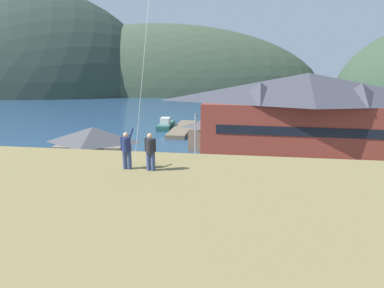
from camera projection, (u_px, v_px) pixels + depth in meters
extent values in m
plane|color=#66604C|center=(183.00, 216.00, 23.37)|extent=(600.00, 600.00, 0.00)
cube|color=gray|center=(192.00, 191.00, 28.17)|extent=(40.00, 20.00, 0.10)
cube|color=navy|center=(222.00, 112.00, 81.09)|extent=(360.00, 84.00, 0.03)
ellipsoid|color=#2D3D33|center=(28.00, 93.00, 148.68)|extent=(128.85, 73.56, 94.63)
ellipsoid|color=#3D4C38|center=(153.00, 94.00, 143.89)|extent=(149.97, 47.30, 61.50)
cube|color=brown|center=(304.00, 128.00, 40.44)|extent=(26.50, 9.54, 6.63)
cube|color=black|center=(310.00, 132.00, 36.30)|extent=(22.22, 1.03, 1.10)
pyramid|color=#3D3D47|center=(307.00, 88.00, 39.22)|extent=(28.10, 10.45, 3.79)
pyramid|color=#3D3D47|center=(260.00, 93.00, 39.00)|extent=(4.83, 4.83, 2.66)
pyramid|color=#3D3D47|center=(361.00, 94.00, 36.87)|extent=(4.83, 4.83, 2.66)
cube|color=#756B5B|center=(95.00, 160.00, 31.17)|extent=(6.82, 4.91, 3.77)
pyramid|color=#47474C|center=(93.00, 135.00, 30.55)|extent=(7.38, 5.39, 1.54)
cube|color=black|center=(87.00, 173.00, 29.14)|extent=(1.10, 0.15, 2.64)
cube|color=#756B5B|center=(209.00, 138.00, 42.93)|extent=(5.33, 3.91, 3.03)
pyramid|color=#47474C|center=(209.00, 123.00, 42.42)|extent=(5.75, 4.30, 1.34)
cube|color=black|center=(207.00, 145.00, 41.17)|extent=(1.10, 0.08, 2.12)
cube|color=#70604C|center=(183.00, 129.00, 56.07)|extent=(3.20, 15.27, 0.70)
cube|color=#23564C|center=(166.00, 126.00, 58.14)|extent=(2.66, 7.41, 0.90)
cube|color=#33665B|center=(166.00, 123.00, 58.02)|extent=(2.58, 7.19, 0.16)
cube|color=silver|center=(165.00, 121.00, 57.34)|extent=(1.73, 2.26, 1.10)
cylinder|color=black|center=(13.00, 194.00, 26.48)|extent=(0.66, 0.27, 0.64)
cube|color=#236633|center=(369.00, 220.00, 21.10)|extent=(4.35, 2.18, 0.80)
cube|color=#1E562B|center=(372.00, 210.00, 20.92)|extent=(2.24, 1.79, 0.70)
cube|color=black|center=(372.00, 210.00, 20.92)|extent=(2.29, 1.82, 0.32)
cylinder|color=black|center=(342.00, 218.00, 22.15)|extent=(0.66, 0.28, 0.64)
cylinder|color=black|center=(354.00, 231.00, 20.37)|extent=(0.66, 0.28, 0.64)
cylinder|color=black|center=(381.00, 219.00, 22.02)|extent=(0.66, 0.28, 0.64)
cube|color=silver|center=(275.00, 216.00, 21.57)|extent=(4.35, 2.17, 0.80)
cube|color=beige|center=(278.00, 207.00, 21.36)|extent=(2.24, 1.78, 0.70)
cube|color=black|center=(278.00, 207.00, 21.37)|extent=(2.28, 1.82, 0.32)
cylinder|color=black|center=(255.00, 214.00, 22.84)|extent=(0.66, 0.28, 0.64)
cylinder|color=black|center=(254.00, 226.00, 21.11)|extent=(0.66, 0.28, 0.64)
cylinder|color=black|center=(294.00, 218.00, 22.23)|extent=(0.66, 0.28, 0.64)
cylinder|color=black|center=(296.00, 230.00, 20.49)|extent=(0.66, 0.28, 0.64)
cube|color=navy|center=(56.00, 190.00, 26.24)|extent=(4.28, 1.99, 0.80)
cube|color=navy|center=(54.00, 182.00, 26.09)|extent=(2.17, 1.70, 0.70)
cube|color=black|center=(54.00, 182.00, 26.10)|extent=(2.22, 1.73, 0.32)
cylinder|color=black|center=(65.00, 200.00, 25.21)|extent=(0.65, 0.25, 0.64)
cylinder|color=black|center=(77.00, 192.00, 26.96)|extent=(0.65, 0.25, 0.64)
cylinder|color=black|center=(35.00, 198.00, 25.71)|extent=(0.65, 0.25, 0.64)
cylinder|color=black|center=(49.00, 190.00, 27.46)|extent=(0.65, 0.25, 0.64)
cube|color=#236633|center=(174.00, 176.00, 29.72)|extent=(4.32, 2.10, 0.80)
cube|color=#1E562B|center=(172.00, 169.00, 29.56)|extent=(2.21, 1.75, 0.70)
cube|color=black|center=(172.00, 169.00, 29.57)|extent=(2.26, 1.79, 0.32)
cylinder|color=black|center=(187.00, 184.00, 28.83)|extent=(0.65, 0.27, 0.64)
cylinder|color=black|center=(189.00, 177.00, 30.61)|extent=(0.65, 0.27, 0.64)
cylinder|color=black|center=(158.00, 183.00, 29.02)|extent=(0.65, 0.27, 0.64)
cylinder|color=black|center=(162.00, 177.00, 30.80)|extent=(0.65, 0.27, 0.64)
cube|color=silver|center=(33.00, 170.00, 31.42)|extent=(4.23, 1.87, 0.80)
cube|color=beige|center=(33.00, 163.00, 31.22)|extent=(2.12, 1.63, 0.70)
cube|color=black|center=(33.00, 164.00, 31.23)|extent=(2.17, 1.67, 0.32)
cylinder|color=black|center=(27.00, 171.00, 32.61)|extent=(0.64, 0.23, 0.64)
cylinder|color=black|center=(15.00, 176.00, 30.85)|extent=(0.64, 0.23, 0.64)
cylinder|color=black|center=(51.00, 172.00, 32.18)|extent=(0.64, 0.23, 0.64)
cylinder|color=black|center=(40.00, 178.00, 30.42)|extent=(0.64, 0.23, 0.64)
cube|color=silver|center=(120.00, 197.00, 24.84)|extent=(4.35, 2.19, 0.80)
cube|color=beige|center=(118.00, 188.00, 24.70)|extent=(2.24, 1.79, 0.70)
cube|color=black|center=(118.00, 189.00, 24.70)|extent=(2.29, 1.83, 0.32)
cylinder|color=black|center=(131.00, 208.00, 23.75)|extent=(0.66, 0.28, 0.64)
cylinder|color=black|center=(141.00, 199.00, 25.48)|extent=(0.66, 0.28, 0.64)
cylinder|color=black|center=(99.00, 205.00, 24.38)|extent=(0.66, 0.28, 0.64)
cylinder|color=black|center=(111.00, 196.00, 26.11)|extent=(0.66, 0.28, 0.64)
cube|color=slate|center=(272.00, 180.00, 28.61)|extent=(4.35, 2.19, 0.80)
cube|color=#5B5B5F|center=(271.00, 173.00, 28.47)|extent=(2.24, 1.79, 0.70)
cube|color=black|center=(271.00, 173.00, 28.48)|extent=(2.29, 1.83, 0.32)
cylinder|color=black|center=(288.00, 189.00, 27.53)|extent=(0.66, 0.28, 0.64)
cylinder|color=black|center=(287.00, 182.00, 29.26)|extent=(0.66, 0.28, 0.64)
cylinder|color=black|center=(257.00, 187.00, 28.15)|extent=(0.66, 0.28, 0.64)
cylinder|color=black|center=(257.00, 180.00, 29.89)|extent=(0.66, 0.28, 0.64)
cube|color=black|center=(198.00, 210.00, 22.49)|extent=(4.30, 2.04, 0.80)
cube|color=black|center=(200.00, 201.00, 22.29)|extent=(2.19, 1.72, 0.70)
cube|color=black|center=(200.00, 201.00, 22.30)|extent=(2.23, 1.75, 0.32)
cylinder|color=black|center=(182.00, 208.00, 23.73)|extent=(0.65, 0.26, 0.64)
cylinder|color=black|center=(176.00, 219.00, 21.98)|extent=(0.65, 0.26, 0.64)
cylinder|color=black|center=(218.00, 212.00, 23.20)|extent=(0.65, 0.26, 0.64)
cylinder|color=black|center=(214.00, 223.00, 21.45)|extent=(0.65, 0.26, 0.64)
cylinder|color=#ADADB2|center=(195.00, 143.00, 32.78)|extent=(0.16, 0.16, 6.19)
cube|color=#4C4C51|center=(196.00, 115.00, 32.42)|extent=(0.24, 0.70, 0.20)
cylinder|color=#384770|center=(125.00, 160.00, 14.31)|extent=(0.20, 0.20, 0.82)
cylinder|color=#384770|center=(129.00, 160.00, 14.28)|extent=(0.20, 0.20, 0.82)
cylinder|color=navy|center=(126.00, 145.00, 14.12)|extent=(0.40, 0.40, 0.64)
sphere|color=tan|center=(126.00, 135.00, 14.01)|extent=(0.24, 0.24, 0.24)
cylinder|color=navy|center=(131.00, 134.00, 14.16)|extent=(0.12, 0.56, 0.43)
cylinder|color=navy|center=(122.00, 143.00, 14.14)|extent=(0.11, 0.11, 0.60)
cylinder|color=#384770|center=(149.00, 162.00, 14.10)|extent=(0.20, 0.20, 0.82)
cylinder|color=#384770|center=(153.00, 162.00, 14.05)|extent=(0.20, 0.20, 0.82)
cylinder|color=#232328|center=(150.00, 146.00, 13.90)|extent=(0.40, 0.40, 0.64)
sphere|color=tan|center=(150.00, 136.00, 13.79)|extent=(0.24, 0.24, 0.24)
cylinder|color=#232328|center=(146.00, 144.00, 13.94)|extent=(0.11, 0.11, 0.60)
cylinder|color=#232328|center=(155.00, 145.00, 13.83)|extent=(0.11, 0.11, 0.60)
cylinder|color=silver|center=(147.00, 22.00, 15.73)|extent=(0.05, 5.70, 13.70)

